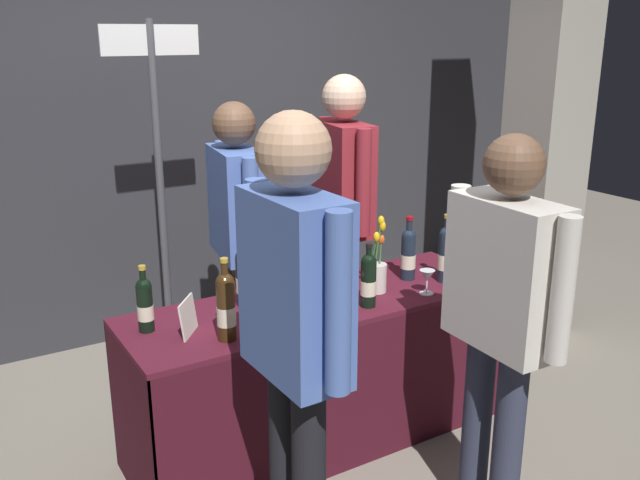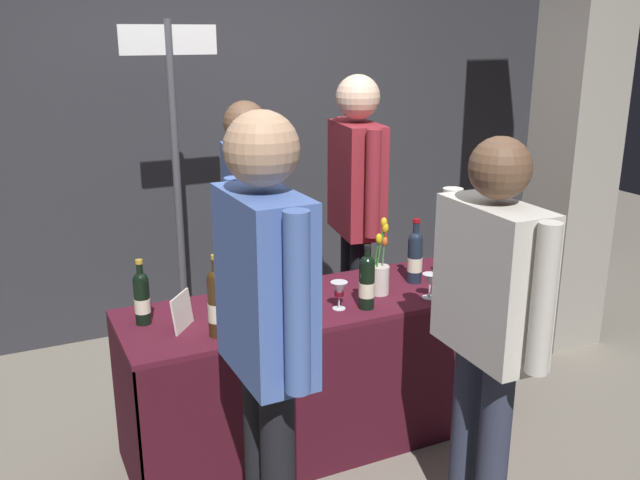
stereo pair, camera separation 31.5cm
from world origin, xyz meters
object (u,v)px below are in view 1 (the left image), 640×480
(concrete_pillar, at_px, (550,92))
(vendor_presenter, at_px, (238,224))
(wine_glass_mid, at_px, (427,276))
(flower_vase, at_px, (378,270))
(wine_glass_near_vendor, at_px, (341,290))
(booth_signpost, at_px, (159,168))
(display_bottle_0, at_px, (368,280))
(featured_wine_bottle, at_px, (244,276))
(taster_foreground_right, at_px, (295,321))
(tasting_table, at_px, (320,345))

(concrete_pillar, distance_m, vendor_presenter, 2.19)
(wine_glass_mid, height_order, flower_vase, flower_vase)
(concrete_pillar, distance_m, wine_glass_near_vendor, 2.15)
(vendor_presenter, height_order, booth_signpost, booth_signpost)
(wine_glass_mid, bearing_deg, concrete_pillar, 22.56)
(display_bottle_0, distance_m, flower_vase, 0.20)
(featured_wine_bottle, distance_m, wine_glass_near_vendor, 0.46)
(wine_glass_near_vendor, bearing_deg, display_bottle_0, -20.85)
(display_bottle_0, height_order, wine_glass_mid, display_bottle_0)
(display_bottle_0, relative_size, taster_foreground_right, 0.17)
(concrete_pillar, bearing_deg, wine_glass_mid, -157.44)
(featured_wine_bottle, bearing_deg, display_bottle_0, -33.48)
(tasting_table, height_order, flower_vase, flower_vase)
(booth_signpost, bearing_deg, tasting_table, -69.57)
(wine_glass_mid, height_order, vendor_presenter, vendor_presenter)
(concrete_pillar, relative_size, flower_vase, 8.43)
(wine_glass_near_vendor, distance_m, booth_signpost, 1.35)
(tasting_table, height_order, featured_wine_bottle, featured_wine_bottle)
(concrete_pillar, relative_size, wine_glass_mid, 26.70)
(wine_glass_mid, height_order, taster_foreground_right, taster_foreground_right)
(tasting_table, bearing_deg, flower_vase, -9.58)
(featured_wine_bottle, distance_m, taster_foreground_right, 0.97)
(vendor_presenter, height_order, taster_foreground_right, taster_foreground_right)
(taster_foreground_right, bearing_deg, display_bottle_0, -51.17)
(concrete_pillar, distance_m, booth_signpost, 2.48)
(wine_glass_near_vendor, relative_size, taster_foreground_right, 0.07)
(concrete_pillar, relative_size, booth_signpost, 1.58)
(vendor_presenter, relative_size, booth_signpost, 0.80)
(tasting_table, height_order, vendor_presenter, vendor_presenter)
(featured_wine_bottle, relative_size, taster_foreground_right, 0.18)
(tasting_table, height_order, taster_foreground_right, taster_foreground_right)
(wine_glass_mid, bearing_deg, featured_wine_bottle, 157.58)
(tasting_table, bearing_deg, vendor_presenter, 100.85)
(display_bottle_0, relative_size, booth_signpost, 0.15)
(wine_glass_near_vendor, bearing_deg, booth_signpost, 109.63)
(flower_vase, bearing_deg, tasting_table, 170.42)
(concrete_pillar, relative_size, wine_glass_near_vendor, 24.59)
(wine_glass_near_vendor, relative_size, flower_vase, 0.34)
(featured_wine_bottle, bearing_deg, tasting_table, -22.42)
(featured_wine_bottle, height_order, wine_glass_mid, featured_wine_bottle)
(wine_glass_near_vendor, bearing_deg, taster_foreground_right, -133.15)
(wine_glass_near_vendor, xyz_separation_m, flower_vase, (0.27, 0.09, 0.02))
(concrete_pillar, xyz_separation_m, display_bottle_0, (-1.81, -0.59, -0.74))
(tasting_table, relative_size, featured_wine_bottle, 5.96)
(display_bottle_0, distance_m, wine_glass_mid, 0.34)
(wine_glass_near_vendor, height_order, flower_vase, flower_vase)
(featured_wine_bottle, bearing_deg, flower_vase, -16.53)
(taster_foreground_right, bearing_deg, featured_wine_bottle, -15.56)
(display_bottle_0, distance_m, wine_glass_near_vendor, 0.13)
(display_bottle_0, xyz_separation_m, booth_signpost, (-0.55, 1.25, 0.37))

